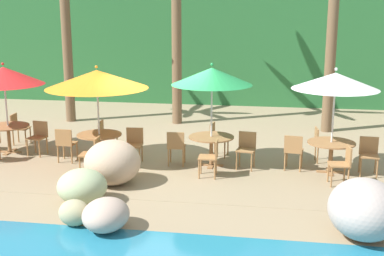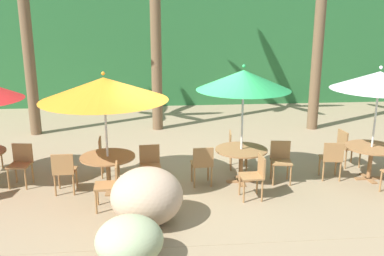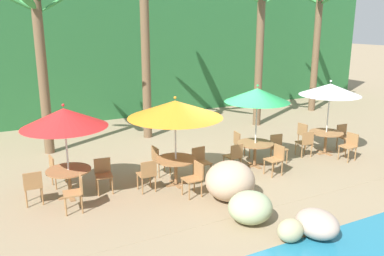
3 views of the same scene
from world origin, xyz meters
name	(u,v)px [view 1 (image 1 of 3)]	position (x,y,z in m)	size (l,w,h in m)	color
ground_plane	(163,162)	(0.00, 0.00, 0.00)	(120.00, 120.00, 0.00)	#937F60
terrace_deck	(163,162)	(0.00, 0.00, 0.00)	(18.00, 5.20, 0.01)	#937F60
foliage_backdrop	(209,27)	(0.00, 9.00, 3.00)	(28.00, 2.40, 6.00)	#286633
rock_seawall	(13,176)	(-2.50, -2.79, 0.43)	(14.85, 3.41, 1.01)	tan
umbrella_red	(4,76)	(-4.22, 0.21, 2.06)	(2.07, 2.07, 2.40)	silver
dining_table_red	(8,130)	(-4.22, 0.21, 0.61)	(1.10, 1.10, 0.74)	olive
chair_red_seaward	(39,135)	(-3.36, 0.19, 0.51)	(0.47, 0.48, 0.87)	#9E7042
chair_red_inland	(18,126)	(-4.38, 1.05, 0.51)	(0.46, 0.46, 0.87)	#9E7042
umbrella_orange	(97,79)	(-1.52, -0.30, 2.10)	(2.48, 2.48, 2.44)	silver
dining_table_orange	(99,139)	(-1.52, -0.30, 0.61)	(1.10, 1.10, 0.74)	olive
chair_orange_seaward	(134,143)	(-0.68, -0.14, 0.51)	(0.45, 0.46, 0.87)	#9E7042
chair_orange_inland	(105,135)	(-1.66, 0.55, 0.51)	(0.45, 0.44, 0.87)	#9E7042
chair_orange_left	(66,142)	(-2.37, -0.39, 0.51)	(0.42, 0.43, 0.87)	#9E7042
chair_orange_right	(93,153)	(-1.39, -1.14, 0.51)	(0.45, 0.44, 0.87)	#9E7042
umbrella_green	(212,76)	(1.24, -0.08, 2.20)	(1.93, 1.93, 2.52)	silver
dining_table_green	(211,141)	(1.24, -0.08, 0.61)	(1.10, 1.10, 0.74)	olive
chair_green_seaward	(246,147)	(2.09, -0.11, 0.51)	(0.47, 0.48, 0.87)	#9E7042
chair_green_inland	(216,137)	(1.26, 0.77, 0.51)	(0.48, 0.48, 0.87)	#9E7042
chair_green_left	(176,145)	(0.39, -0.23, 0.51)	(0.45, 0.45, 0.87)	#9E7042
chair_green_right	(212,155)	(1.35, -0.93, 0.51)	(0.44, 0.43, 0.87)	#9E7042
umbrella_white	(335,81)	(4.05, -0.18, 2.16)	(1.96, 1.96, 2.47)	silver
dining_table_white	(331,147)	(4.05, -0.18, 0.61)	(1.10, 1.10, 0.74)	olive
chair_white_seaward	(369,153)	(4.91, -0.15, 0.51)	(0.45, 0.46, 0.87)	#9E7042
chair_white_inland	(321,142)	(3.89, 0.66, 0.51)	(0.46, 0.46, 0.87)	#9E7042
chair_white_left	(293,150)	(3.20, -0.15, 0.51)	(0.48, 0.48, 0.87)	#9E7042
chair_white_right	(343,162)	(4.23, -1.02, 0.51)	(0.47, 0.46, 0.87)	#9E7042
palm_tree_nearest	(65,9)	(-4.10, 4.18, 3.72)	(3.22, 3.10, 5.49)	brown
palm_tree_third	(334,8)	(4.35, 4.02, 3.75)	(2.82, 2.90, 5.78)	brown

